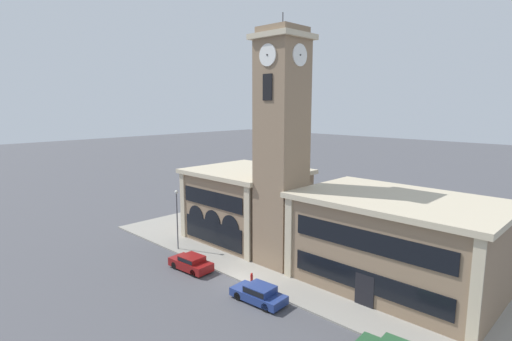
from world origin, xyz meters
TOP-DOWN VIEW (x-y plane):
  - ground_plane at (0.00, 0.00)m, footprint 300.00×300.00m
  - sidewalk_kerb at (0.00, 7.65)m, footprint 42.71×15.29m
  - clock_tower at (0.00, 5.31)m, footprint 4.39×4.39m
  - town_hall_left_wing at (-7.59, 8.34)m, footprint 11.58×10.53m
  - town_hall_right_wing at (9.75, 8.35)m, footprint 15.91×10.53m
  - parked_car_near at (-4.84, -1.39)m, footprint 4.33×2.13m
  - parked_car_mid at (3.64, -1.39)m, footprint 4.48×2.14m
  - street_lamp at (-9.92, 0.74)m, footprint 0.36×0.36m
  - fire_hydrant at (1.15, 0.33)m, footprint 0.22×0.22m

SIDE VIEW (x-z plane):
  - ground_plane at x=0.00m, z-range 0.00..0.00m
  - sidewalk_kerb at x=0.00m, z-range 0.00..0.15m
  - fire_hydrant at x=1.15m, z-range 0.13..1.00m
  - parked_car_mid at x=3.64m, z-range 0.03..1.38m
  - parked_car_near at x=-4.84m, z-range 0.04..1.41m
  - town_hall_right_wing at x=9.75m, z-range 0.02..7.53m
  - town_hall_left_wing at x=-7.59m, z-range 0.02..7.82m
  - street_lamp at x=-9.92m, z-range 1.07..7.20m
  - clock_tower at x=0.00m, z-range -0.54..21.98m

